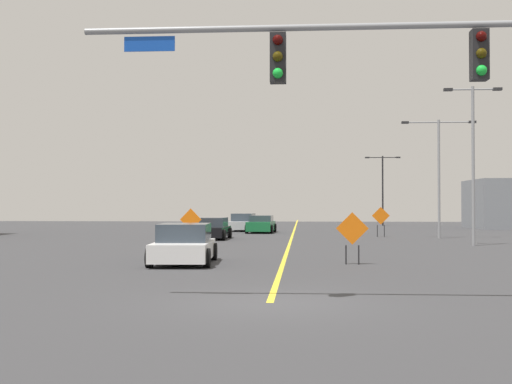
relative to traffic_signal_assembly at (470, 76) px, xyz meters
The scene contains 13 objects.
ground 6.30m from the traffic_signal_assembly, behind, with size 138.60×138.60×0.00m, color #38383A.
road_centre_stripe 39.02m from the traffic_signal_assembly, 96.17° to the left, with size 0.16×77.00×0.01m.
traffic_signal_assembly is the anchor object (origin of this frame).
street_lamp_mid_left 53.58m from the traffic_signal_assembly, 85.08° to the left, with size 3.52×0.24×7.02m.
street_lamp_near_right 21.02m from the traffic_signal_assembly, 75.68° to the left, with size 2.91×0.24×8.11m.
street_lamp_mid_right 28.32m from the traffic_signal_assembly, 79.83° to the left, with size 4.57×0.24×7.38m.
construction_sign_left_shoulder 29.60m from the traffic_signal_assembly, 86.91° to the left, with size 1.15×0.07×1.95m.
construction_sign_left_lane 10.06m from the traffic_signal_assembly, 100.71° to the left, with size 1.13×0.14×1.81m.
construction_sign_median_near 23.99m from the traffic_signal_assembly, 113.72° to the left, with size 1.21×0.22×1.88m.
car_white_approaching 12.66m from the traffic_signal_assembly, 129.65° to the left, with size 2.32×4.48×1.40m.
car_silver_mid 39.73m from the traffic_signal_assembly, 101.98° to the left, with size 2.26×4.51×1.39m.
car_black_distant 27.84m from the traffic_signal_assembly, 109.15° to the left, with size 2.21×4.42×1.30m.
car_green_far 36.29m from the traffic_signal_assembly, 100.47° to the left, with size 2.16×4.61×1.29m.
Camera 1 is at (0.69, -13.94, 2.06)m, focal length 46.46 mm.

